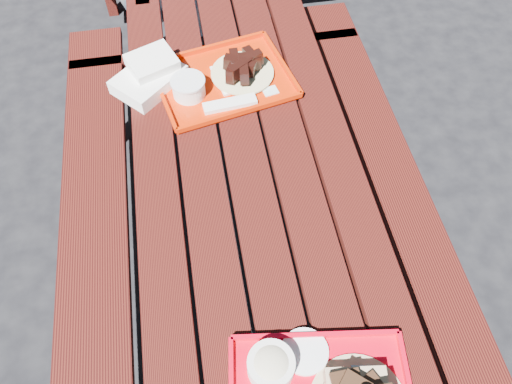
% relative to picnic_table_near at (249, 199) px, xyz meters
% --- Properties ---
extents(ground, '(60.00, 60.00, 0.00)m').
position_rel_picnic_table_near_xyz_m(ground, '(0.00, 0.00, -0.56)').
color(ground, black).
rests_on(ground, ground).
extents(picnic_table_near, '(1.41, 2.40, 0.75)m').
position_rel_picnic_table_near_xyz_m(picnic_table_near, '(0.00, 0.00, 0.00)').
color(picnic_table_near, '#45140D').
rests_on(picnic_table_near, ground).
extents(far_tray, '(0.54, 0.46, 0.08)m').
position_rel_picnic_table_near_xyz_m(far_tray, '(-0.03, 0.39, 0.21)').
color(far_tray, red).
rests_on(far_tray, picnic_table_near).
extents(white_cloth, '(0.30, 0.29, 0.10)m').
position_rel_picnic_table_near_xyz_m(white_cloth, '(-0.29, 0.44, 0.23)').
color(white_cloth, white).
rests_on(white_cloth, picnic_table_near).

